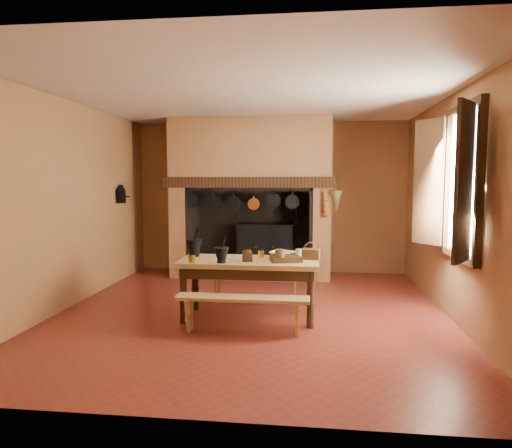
{
  "coord_description": "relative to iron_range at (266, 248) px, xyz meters",
  "views": [
    {
      "loc": [
        0.73,
        -5.82,
        1.72
      ],
      "look_at": [
        0.02,
        0.3,
        1.13
      ],
      "focal_mm": 32.0,
      "sensor_mm": 36.0,
      "label": 1
    }
  ],
  "objects": [
    {
      "name": "brass_mug_a",
      "position": [
        -0.61,
        -3.01,
        0.31
      ],
      "size": [
        0.1,
        0.1,
        0.1
      ],
      "primitive_type": "cylinder",
      "rotation": [
        0.0,
        0.0,
        0.25
      ],
      "color": "gold",
      "rests_on": "work_table"
    },
    {
      "name": "mortar_large",
      "position": [
        -0.69,
        -2.57,
        0.38
      ],
      "size": [
        0.22,
        0.22,
        0.38
      ],
      "rotation": [
        0.0,
        0.0,
        0.06
      ],
      "color": "black",
      "rests_on": "work_table"
    },
    {
      "name": "wicker_basket",
      "position": [
        0.8,
        -2.6,
        0.33
      ],
      "size": [
        0.24,
        0.19,
        0.22
      ],
      "rotation": [
        0.0,
        0.0,
        -0.13
      ],
      "color": "#462C15",
      "rests_on": "work_table"
    },
    {
      "name": "wooden_tray",
      "position": [
        0.5,
        -2.79,
        0.29
      ],
      "size": [
        0.41,
        0.34,
        0.06
      ],
      "primitive_type": "cube",
      "rotation": [
        0.0,
        0.0,
        0.25
      ],
      "color": "#332010",
      "rests_on": "work_table"
    },
    {
      "name": "brass_cup",
      "position": [
        0.39,
        -2.79,
        0.3
      ],
      "size": [
        0.14,
        0.14,
        0.09
      ],
      "primitive_type": "imported",
      "rotation": [
        0.0,
        0.0,
        0.42
      ],
      "color": "gold",
      "rests_on": "work_table"
    },
    {
      "name": "coffee_grinder",
      "position": [
        0.03,
        -2.84,
        0.33
      ],
      "size": [
        0.17,
        0.14,
        0.18
      ],
      "rotation": [
        0.0,
        0.0,
        0.22
      ],
      "color": "#332010",
      "rests_on": "work_table"
    },
    {
      "name": "onion_string",
      "position": [
        1.04,
        -0.66,
        0.85
      ],
      "size": [
        0.12,
        0.1,
        0.46
      ],
      "primitive_type": null,
      "color": "#96471B",
      "rests_on": "chimney_breast"
    },
    {
      "name": "glass_jar",
      "position": [
        0.65,
        -2.67,
        0.33
      ],
      "size": [
        0.08,
        0.08,
        0.14
      ],
      "primitive_type": "cylinder",
      "rotation": [
        0.0,
        0.0,
        -0.03
      ],
      "color": "beige",
      "rests_on": "work_table"
    },
    {
      "name": "iron_range",
      "position": [
        0.0,
        0.0,
        0.0
      ],
      "size": [
        1.12,
        0.55,
        1.6
      ],
      "color": "black",
      "rests_on": "floor"
    },
    {
      "name": "wall_coffee_mill",
      "position": [
        -2.38,
        -0.9,
        1.03
      ],
      "size": [
        0.23,
        0.16,
        0.31
      ],
      "color": "black",
      "rests_on": "wall_left"
    },
    {
      "name": "wall_right",
      "position": [
        2.54,
        -2.45,
        0.92
      ],
      "size": [
        0.02,
        5.5,
        2.8
      ],
      "primitive_type": "cube",
      "color": "#975D3C",
      "rests_on": "floor"
    },
    {
      "name": "mixing_bowl",
      "position": [
        0.45,
        -2.53,
        0.3
      ],
      "size": [
        0.42,
        0.42,
        0.08
      ],
      "primitive_type": "imported",
      "rotation": [
        0.0,
        0.0,
        -0.43
      ],
      "color": "beige",
      "rests_on": "work_table"
    },
    {
      "name": "chimney_breast",
      "position": [
        -0.26,
        -0.14,
        1.33
      ],
      "size": [
        2.95,
        0.96,
        2.8
      ],
      "color": "#975D3C",
      "rests_on": "floor"
    },
    {
      "name": "stoneware_crock",
      "position": [
        0.43,
        -2.84,
        0.34
      ],
      "size": [
        0.15,
        0.15,
        0.15
      ],
      "primitive_type": "cylinder",
      "rotation": [
        0.0,
        0.0,
        0.34
      ],
      "color": "brown",
      "rests_on": "work_table"
    },
    {
      "name": "hanging_pans",
      "position": [
        -0.3,
        -0.64,
        0.88
      ],
      "size": [
        1.92,
        0.29,
        0.27
      ],
      "color": "black",
      "rests_on": "chimney_breast"
    },
    {
      "name": "bench_front",
      "position": [
        0.04,
        -3.3,
        -0.17
      ],
      "size": [
        1.51,
        0.26,
        0.42
      ],
      "color": "tan",
      "rests_on": "floor"
    },
    {
      "name": "wall_left",
      "position": [
        -2.46,
        -2.45,
        0.92
      ],
      "size": [
        0.02,
        5.5,
        2.8
      ],
      "primitive_type": "cube",
      "color": "#975D3C",
      "rests_on": "floor"
    },
    {
      "name": "floor",
      "position": [
        0.04,
        -2.45,
        -0.48
      ],
      "size": [
        5.5,
        5.5,
        0.0
      ],
      "primitive_type": "plane",
      "color": "maroon",
      "rests_on": "ground"
    },
    {
      "name": "back_wall",
      "position": [
        0.04,
        0.3,
        0.92
      ],
      "size": [
        5.0,
        0.02,
        2.8
      ],
      "primitive_type": "cube",
      "color": "#975D3C",
      "rests_on": "floor"
    },
    {
      "name": "herb_bunch",
      "position": [
        1.22,
        -0.66,
        0.9
      ],
      "size": [
        0.2,
        0.2,
        0.35
      ],
      "primitive_type": "cone",
      "rotation": [
        3.14,
        0.0,
        0.0
      ],
      "color": "#5A6730",
      "rests_on": "chimney_breast"
    },
    {
      "name": "mortar_small",
      "position": [
        -0.26,
        -2.98,
        0.36
      ],
      "size": [
        0.18,
        0.18,
        0.31
      ],
      "rotation": [
        0.0,
        0.0,
        0.23
      ],
      "color": "black",
      "rests_on": "work_table"
    },
    {
      "name": "window",
      "position": [
        2.39,
        -2.85,
        1.22
      ],
      "size": [
        0.39,
        1.75,
        1.76
      ],
      "color": "white",
      "rests_on": "wall_right"
    },
    {
      "name": "brass_mug_b",
      "position": [
        0.17,
        -2.54,
        0.3
      ],
      "size": [
        0.09,
        0.09,
        0.09
      ],
      "primitive_type": "cylinder",
      "rotation": [
        0.0,
        0.0,
        -0.14
      ],
      "color": "gold",
      "rests_on": "work_table"
    },
    {
      "name": "bench_back",
      "position": [
        0.04,
        -2.05,
        -0.2
      ],
      "size": [
        1.35,
        0.24,
        0.38
      ],
      "color": "tan",
      "rests_on": "floor"
    },
    {
      "name": "work_table",
      "position": [
        0.04,
        -2.73,
        0.14
      ],
      "size": [
        1.72,
        0.76,
        0.74
      ],
      "color": "tan",
      "rests_on": "floor"
    },
    {
      "name": "wall_front",
      "position": [
        0.04,
        -5.2,
        0.92
      ],
      "size": [
        5.0,
        0.02,
        2.8
      ],
      "primitive_type": "cube",
      "color": "#975D3C",
      "rests_on": "floor"
    },
    {
      "name": "ceiling",
      "position": [
        0.04,
        -2.45,
        2.32
      ],
      "size": [
        5.5,
        5.5,
        0.0
      ],
      "primitive_type": "plane",
      "rotation": [
        3.14,
        0.0,
        0.0
      ],
      "color": "silver",
      "rests_on": "back_wall"
    },
    {
      "name": "hearth_pans",
      "position": [
        -1.01,
        -0.23,
        -0.39
      ],
      "size": [
        0.51,
        0.62,
        0.2
      ],
      "color": "gold",
      "rests_on": "floor"
    }
  ]
}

